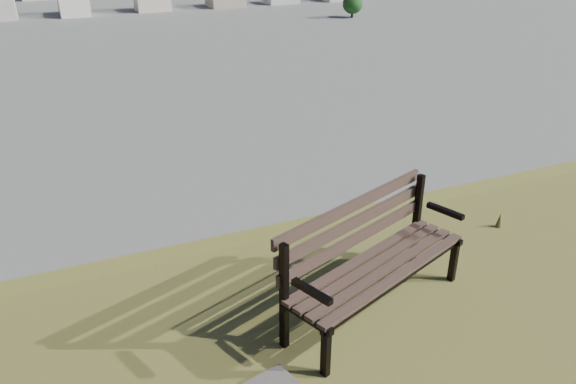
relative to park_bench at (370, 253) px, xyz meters
name	(u,v)px	position (x,y,z in m)	size (l,w,h in m)	color
park_bench	(370,253)	(0.00, 0.00, 0.00)	(2.00, 1.25, 1.00)	#3A2921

